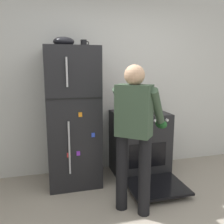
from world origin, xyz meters
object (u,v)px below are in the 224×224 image
at_px(pepper_mill, 153,102).
at_px(refrigerator, 72,117).
at_px(person_cook, 135,127).
at_px(red_pot, 131,108).
at_px(stove_range, 140,144).
at_px(coffee_mug, 84,43).
at_px(mixing_bowl, 64,42).

bearing_deg(pepper_mill, refrigerator, -171.01).
height_order(person_cook, red_pot, person_cook).
xyz_separation_m(red_pot, pepper_mill, (0.46, 0.25, 0.04)).
xyz_separation_m(stove_range, coffee_mug, (-0.78, 0.07, 1.42)).
xyz_separation_m(stove_range, pepper_mill, (0.30, 0.22, 0.58)).
relative_size(person_cook, mixing_bowl, 6.05).
relative_size(refrigerator, red_pot, 5.55).
height_order(refrigerator, red_pot, refrigerator).
height_order(coffee_mug, pepper_mill, coffee_mug).
xyz_separation_m(person_cook, pepper_mill, (0.71, 1.09, 0.08)).
bearing_deg(refrigerator, red_pot, -3.53).
height_order(refrigerator, pepper_mill, refrigerator).
bearing_deg(person_cook, pepper_mill, 57.00).
bearing_deg(person_cook, stove_range, 64.96).
height_order(person_cook, coffee_mug, coffee_mug).
bearing_deg(coffee_mug, mixing_bowl, -169.22).
bearing_deg(stove_range, pepper_mill, 36.02).
relative_size(red_pot, mixing_bowl, 1.25).
relative_size(stove_range, mixing_bowl, 4.67).
height_order(pepper_mill, mixing_bowl, mixing_bowl).
bearing_deg(red_pot, pepper_mill, 28.52).
height_order(stove_range, coffee_mug, coffee_mug).
height_order(red_pot, pepper_mill, pepper_mill).
bearing_deg(coffee_mug, refrigerator, -164.60).
bearing_deg(person_cook, mixing_bowl, 125.86).
bearing_deg(refrigerator, pepper_mill, 8.99).
height_order(refrigerator, coffee_mug, coffee_mug).
xyz_separation_m(red_pot, mixing_bowl, (-0.89, 0.05, 0.89)).
relative_size(person_cook, red_pot, 4.86).
xyz_separation_m(refrigerator, person_cook, (0.56, -0.89, 0.04)).
distance_m(refrigerator, red_pot, 0.81).
distance_m(refrigerator, coffee_mug, 0.98).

